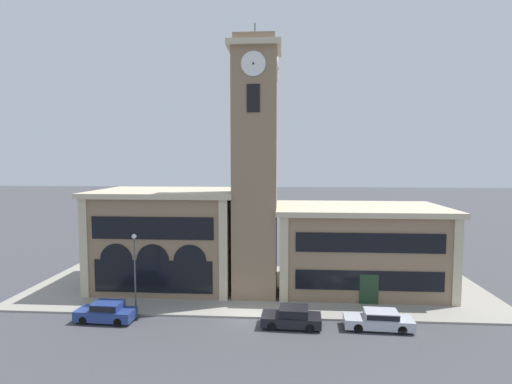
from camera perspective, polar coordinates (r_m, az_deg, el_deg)
name	(u,v)px	position (r m, az deg, el deg)	size (l,w,h in m)	color
ground_plane	(250,319)	(31.06, -0.85, -17.66)	(300.00, 300.00, 0.00)	#424247
sidewalk_kerb	(257,287)	(37.78, 0.08, -13.45)	(41.14, 14.39, 0.15)	gray
clock_tower	(255,169)	(33.99, -0.14, 3.30)	(4.39, 4.39, 23.08)	#897056
town_hall_left_wing	(168,237)	(38.77, -12.45, -6.32)	(13.25, 9.70, 8.98)	#897056
town_hall_right_wing	(359,247)	(38.02, 14.49, -7.63)	(15.13, 9.70, 7.60)	#897056
parked_car_near	(106,311)	(32.25, -20.59, -15.69)	(4.29, 1.91, 1.44)	navy
parked_car_mid	(292,317)	(29.60, 5.18, -17.30)	(4.27, 2.11, 1.41)	black
parked_car_far	(379,319)	(30.36, 17.17, -17.00)	(4.76, 1.95, 1.31)	#B2B7C1
street_lamp	(135,261)	(32.15, -16.94, -9.44)	(0.36, 0.36, 6.02)	#4C4C51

